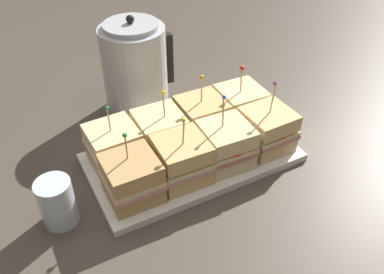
{
  "coord_description": "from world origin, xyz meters",
  "views": [
    {
      "loc": [
        -0.33,
        -0.62,
        0.63
      ],
      "look_at": [
        0.0,
        0.0,
        0.07
      ],
      "focal_mm": 38.0,
      "sensor_mm": 36.0,
      "label": 1
    }
  ],
  "objects_px": {
    "sandwich_back_center_left": "(160,132)",
    "kettle_steel": "(135,69)",
    "serving_platter": "(192,157)",
    "sandwich_front_far_right": "(267,130)",
    "drinking_glass": "(57,202)",
    "sandwich_front_center_right": "(226,145)",
    "sandwich_back_center_right": "(202,118)",
    "sandwich_back_far_right": "(240,106)",
    "sandwich_front_center_left": "(182,160)",
    "sandwich_back_far_left": "(114,147)",
    "sandwich_front_far_left": "(132,178)"
  },
  "relations": [
    {
      "from": "serving_platter",
      "to": "sandwich_front_center_right",
      "type": "xyz_separation_m",
      "value": [
        0.05,
        -0.06,
        0.06
      ]
    },
    {
      "from": "serving_platter",
      "to": "sandwich_back_center_left",
      "type": "relative_size",
      "value": 2.97
    },
    {
      "from": "sandwich_back_center_left",
      "to": "sandwich_back_far_right",
      "type": "relative_size",
      "value": 0.96
    },
    {
      "from": "sandwich_back_far_left",
      "to": "sandwich_back_center_right",
      "type": "height_order",
      "value": "sandwich_back_center_right"
    },
    {
      "from": "sandwich_front_center_right",
      "to": "kettle_steel",
      "type": "height_order",
      "value": "kettle_steel"
    },
    {
      "from": "sandwich_back_far_right",
      "to": "kettle_steel",
      "type": "height_order",
      "value": "kettle_steel"
    },
    {
      "from": "sandwich_front_far_right",
      "to": "sandwich_back_center_right",
      "type": "bearing_deg",
      "value": 135.21
    },
    {
      "from": "sandwich_back_center_left",
      "to": "drinking_glass",
      "type": "distance_m",
      "value": 0.27
    },
    {
      "from": "sandwich_back_far_left",
      "to": "sandwich_back_center_right",
      "type": "relative_size",
      "value": 0.93
    },
    {
      "from": "sandwich_back_center_right",
      "to": "drinking_glass",
      "type": "bearing_deg",
      "value": -166.35
    },
    {
      "from": "sandwich_front_center_right",
      "to": "sandwich_front_far_right",
      "type": "bearing_deg",
      "value": 0.59
    },
    {
      "from": "sandwich_front_center_right",
      "to": "kettle_steel",
      "type": "xyz_separation_m",
      "value": [
        -0.08,
        0.32,
        0.05
      ]
    },
    {
      "from": "sandwich_front_center_left",
      "to": "sandwich_back_center_right",
      "type": "xyz_separation_m",
      "value": [
        0.11,
        0.11,
        0.0
      ]
    },
    {
      "from": "sandwich_back_center_right",
      "to": "sandwich_back_far_right",
      "type": "height_order",
      "value": "sandwich_back_center_right"
    },
    {
      "from": "drinking_glass",
      "to": "sandwich_back_far_left",
      "type": "bearing_deg",
      "value": 31.53
    },
    {
      "from": "serving_platter",
      "to": "sandwich_front_far_right",
      "type": "distance_m",
      "value": 0.18
    },
    {
      "from": "sandwich_back_center_left",
      "to": "kettle_steel",
      "type": "distance_m",
      "value": 0.22
    },
    {
      "from": "sandwich_back_far_left",
      "to": "sandwich_front_far_left",
      "type": "bearing_deg",
      "value": -90.88
    },
    {
      "from": "sandwich_front_center_left",
      "to": "drinking_glass",
      "type": "bearing_deg",
      "value": 175.54
    },
    {
      "from": "drinking_glass",
      "to": "sandwich_front_center_right",
      "type": "bearing_deg",
      "value": -3.34
    },
    {
      "from": "serving_platter",
      "to": "sandwich_front_far_right",
      "type": "bearing_deg",
      "value": -18.33
    },
    {
      "from": "sandwich_back_center_left",
      "to": "serving_platter",
      "type": "bearing_deg",
      "value": -46.05
    },
    {
      "from": "sandwich_front_center_left",
      "to": "sandwich_front_far_right",
      "type": "height_order",
      "value": "sandwich_front_far_right"
    },
    {
      "from": "sandwich_back_far_left",
      "to": "sandwich_back_center_right",
      "type": "bearing_deg",
      "value": -0.4
    },
    {
      "from": "sandwich_back_far_left",
      "to": "sandwich_back_center_left",
      "type": "relative_size",
      "value": 0.97
    },
    {
      "from": "sandwich_front_far_right",
      "to": "sandwich_back_far_left",
      "type": "bearing_deg",
      "value": 161.4
    },
    {
      "from": "serving_platter",
      "to": "sandwich_back_far_left",
      "type": "xyz_separation_m",
      "value": [
        -0.16,
        0.06,
        0.06
      ]
    },
    {
      "from": "sandwich_front_far_right",
      "to": "sandwich_back_center_left",
      "type": "height_order",
      "value": "sandwich_front_far_right"
    },
    {
      "from": "sandwich_front_far_left",
      "to": "sandwich_front_far_right",
      "type": "xyz_separation_m",
      "value": [
        0.33,
        0.0,
        0.0
      ]
    },
    {
      "from": "sandwich_back_center_left",
      "to": "sandwich_back_center_right",
      "type": "xyz_separation_m",
      "value": [
        0.11,
        -0.0,
        0.0
      ]
    },
    {
      "from": "sandwich_back_center_right",
      "to": "drinking_glass",
      "type": "relative_size",
      "value": 1.63
    },
    {
      "from": "sandwich_front_far_left",
      "to": "kettle_steel",
      "type": "xyz_separation_m",
      "value": [
        0.14,
        0.32,
        0.05
      ]
    },
    {
      "from": "serving_platter",
      "to": "sandwich_front_far_left",
      "type": "distance_m",
      "value": 0.18
    },
    {
      "from": "serving_platter",
      "to": "sandwich_back_far_right",
      "type": "relative_size",
      "value": 2.85
    },
    {
      "from": "sandwich_front_center_right",
      "to": "sandwich_back_center_right",
      "type": "height_order",
      "value": "sandwich_front_center_right"
    },
    {
      "from": "serving_platter",
      "to": "sandwich_front_center_left",
      "type": "height_order",
      "value": "sandwich_front_center_left"
    },
    {
      "from": "serving_platter",
      "to": "sandwich_back_far_left",
      "type": "relative_size",
      "value": 3.05
    },
    {
      "from": "sandwich_front_far_left",
      "to": "sandwich_back_center_left",
      "type": "distance_m",
      "value": 0.16
    },
    {
      "from": "sandwich_front_far_left",
      "to": "sandwich_front_center_left",
      "type": "distance_m",
      "value": 0.11
    },
    {
      "from": "kettle_steel",
      "to": "sandwich_back_center_right",
      "type": "bearing_deg",
      "value": -68.92
    },
    {
      "from": "sandwich_front_center_left",
      "to": "kettle_steel",
      "type": "xyz_separation_m",
      "value": [
        0.03,
        0.32,
        0.05
      ]
    },
    {
      "from": "kettle_steel",
      "to": "drinking_glass",
      "type": "xyz_separation_m",
      "value": [
        -0.29,
        -0.3,
        -0.07
      ]
    },
    {
      "from": "sandwich_front_center_right",
      "to": "drinking_glass",
      "type": "bearing_deg",
      "value": 176.66
    },
    {
      "from": "sandwich_front_center_right",
      "to": "sandwich_back_far_right",
      "type": "relative_size",
      "value": 1.05
    },
    {
      "from": "sandwich_front_far_right",
      "to": "sandwich_back_far_right",
      "type": "xyz_separation_m",
      "value": [
        -0.0,
        0.11,
        0.0
      ]
    },
    {
      "from": "sandwich_front_center_right",
      "to": "sandwich_back_center_right",
      "type": "bearing_deg",
      "value": 88.97
    },
    {
      "from": "sandwich_back_far_left",
      "to": "sandwich_back_far_right",
      "type": "bearing_deg",
      "value": -0.41
    },
    {
      "from": "sandwich_back_center_right",
      "to": "sandwich_back_far_right",
      "type": "distance_m",
      "value": 0.11
    },
    {
      "from": "sandwich_back_center_left",
      "to": "drinking_glass",
      "type": "xyz_separation_m",
      "value": [
        -0.26,
        -0.09,
        -0.01
      ]
    },
    {
      "from": "sandwich_front_far_left",
      "to": "sandwich_back_far_right",
      "type": "height_order",
      "value": "sandwich_back_far_right"
    }
  ]
}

